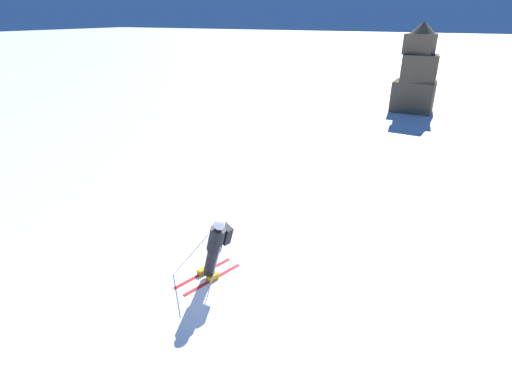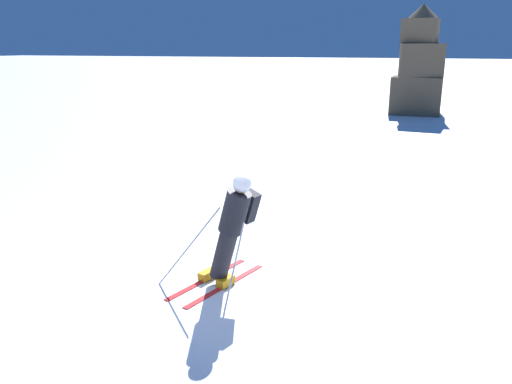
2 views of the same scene
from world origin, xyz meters
The scene contains 3 objects.
ground_plane centered at (0.00, 0.00, 0.00)m, with size 300.00×300.00×0.00m, color white.
skier centered at (0.00, -0.06, 0.97)m, with size 1.45×1.74×1.77m.
rock_pillar centered at (1.41, 20.94, 2.24)m, with size 2.46×2.16×5.35m.
Camera 2 is at (2.54, -6.08, 3.35)m, focal length 35.00 mm.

